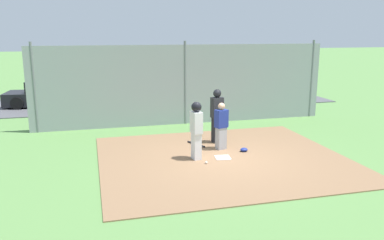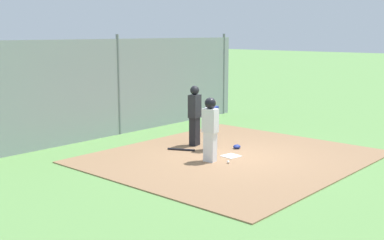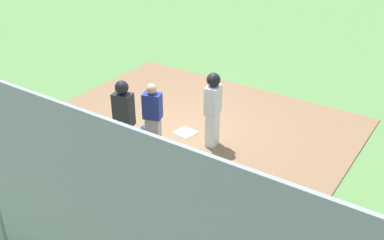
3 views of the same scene
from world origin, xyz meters
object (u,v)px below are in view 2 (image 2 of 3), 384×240
Objects in this scene: umpire at (195,114)px; baseball_bat at (181,149)px; catcher at (212,124)px; baseball at (228,162)px; home_plate at (231,156)px; runner at (210,125)px; catcher_mask at (237,147)px.

baseball_bat is at bearing -91.16° from umpire.
baseball is at bearing -52.83° from catcher.
home_plate is 0.26× the size of runner.
baseball_bat is 1.65m from catcher_mask.
catcher_mask is at bearing -151.22° from baseball.
catcher_mask is (-1.64, -0.32, -0.93)m from runner.
home_plate is 0.54× the size of baseball_bat.
umpire is at bearing -67.35° from catcher_mask.
home_plate is at bearing -15.67° from runner.
runner is (1.13, 1.54, 0.02)m from umpire.
catcher is 0.80m from umpire.
catcher is 6.26× the size of catcher_mask.
catcher_mask is 1.68m from baseball.
catcher is at bearing -105.09° from home_plate.
catcher is (-0.24, -0.87, 0.76)m from home_plate.
catcher_mask reaches higher than home_plate.
baseball is (0.97, 2.02, -0.93)m from umpire.
runner is at bearing -48.35° from umpire.
runner reaches higher than catcher.
runner is (1.03, 0.77, 0.22)m from catcher.
catcher_mask reaches higher than baseball_bat.
home_plate is 5.95× the size of baseball.
runner reaches higher than catcher_mask.
home_plate is 0.24× the size of umpire.
baseball_bat is (0.65, -0.62, -0.74)m from catcher.
baseball is at bearing -37.59° from umpire.
catcher is at bearing -124.51° from baseball.
umpire is 24.53× the size of baseball.
runner is 1.73m from baseball_bat.
baseball is (0.86, 1.26, -0.73)m from catcher.
runner is (0.79, -0.10, 0.98)m from home_plate.
umpire is 7.56× the size of catcher_mask.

